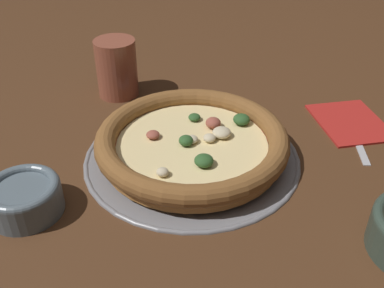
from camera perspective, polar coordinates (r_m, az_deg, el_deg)
ground_plane at (r=0.73m, az=-0.00°, el=-1.72°), size 3.00×3.00×0.00m
pizza_tray at (r=0.73m, az=-0.00°, el=-1.48°), size 0.35×0.35×0.01m
pizza at (r=0.72m, az=0.04°, el=0.24°), size 0.31×0.31×0.04m
bowl_near at (r=0.66m, az=-20.56°, el=-6.30°), size 0.10×0.10×0.05m
drinking_cup at (r=0.91m, az=-9.55°, el=9.51°), size 0.08×0.08×0.11m
napkin at (r=0.87m, az=19.47°, el=2.74°), size 0.15×0.12×0.01m
fork at (r=0.84m, az=19.78°, el=1.45°), size 0.17×0.05×0.00m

